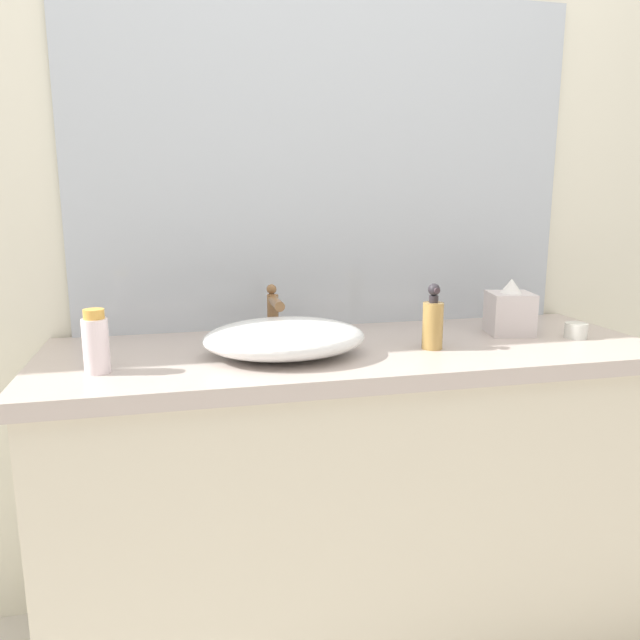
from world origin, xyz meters
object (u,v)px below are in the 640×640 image
Objects in this scene: sink_basin at (285,338)px; lotion_bottle at (96,343)px; candle_jar at (576,331)px; soap_dispenser at (433,322)px; tissue_box at (510,311)px.

sink_basin is 0.44m from lotion_bottle.
sink_basin reaches higher than candle_jar.
candle_jar is at bearing 2.39° from lotion_bottle.
sink_basin is at bearing 177.68° from soap_dispenser.
candle_jar is (0.83, 0.01, -0.02)m from sink_basin.
soap_dispenser is 1.07× the size of tissue_box.
soap_dispenser is at bearing -2.32° from sink_basin.
lotion_bottle is at bearing -172.53° from tissue_box.
candle_jar is (1.27, 0.05, -0.05)m from lotion_bottle.
soap_dispenser is at bearing 2.22° from lotion_bottle.
tissue_box is (0.29, 0.11, -0.00)m from soap_dispenser.
tissue_box reaches higher than sink_basin.
candle_jar is at bearing 2.70° from soap_dispenser.
tissue_box is 2.59× the size of candle_jar.
soap_dispenser is 2.77× the size of candle_jar.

